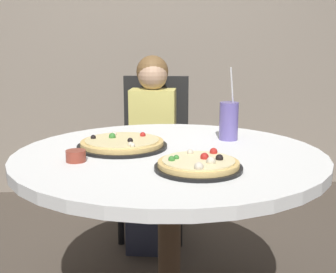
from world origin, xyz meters
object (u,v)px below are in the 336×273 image
object	(u,v)px
pizza_cheese	(122,144)
soda_cup	(229,121)
chair_wooden	(155,146)
pizza_veggie	(199,165)
dining_table	(169,178)
diner_child	(152,161)
sauce_bowl	(76,156)

from	to	relation	value
pizza_cheese	soda_cup	world-z (taller)	soda_cup
chair_wooden	pizza_veggie	world-z (taller)	chair_wooden
dining_table	soda_cup	bearing A→B (deg)	35.43
pizza_veggie	soda_cup	size ratio (longest dim) A/B	0.95
pizza_veggie	diner_child	bearing A→B (deg)	94.42
dining_table	pizza_cheese	distance (m)	0.23
diner_child	pizza_cheese	distance (m)	0.83
chair_wooden	sauce_bowl	xyz separation A→B (m)	(-0.35, -1.13, 0.24)
pizza_veggie	pizza_cheese	bearing A→B (deg)	126.82
diner_child	soda_cup	size ratio (longest dim) A/B	3.53
soda_cup	sauce_bowl	xyz separation A→B (m)	(-0.61, -0.29, -0.06)
pizza_veggie	sauce_bowl	xyz separation A→B (m)	(-0.41, 0.14, 0.00)
pizza_cheese	dining_table	bearing A→B (deg)	-26.78
dining_table	diner_child	bearing A→B (deg)	90.92
dining_table	pizza_veggie	xyz separation A→B (m)	(0.07, -0.24, 0.12)
dining_table	chair_wooden	distance (m)	1.04
chair_wooden	soda_cup	bearing A→B (deg)	-73.02
chair_wooden	soda_cup	xyz separation A→B (m)	(0.26, -0.84, 0.30)
chair_wooden	pizza_veggie	bearing A→B (deg)	-87.55
dining_table	pizza_veggie	size ratio (longest dim) A/B	4.04
chair_wooden	pizza_veggie	xyz separation A→B (m)	(0.05, -1.28, 0.24)
pizza_veggie	sauce_bowl	distance (m)	0.43
soda_cup	pizza_veggie	bearing A→B (deg)	-114.83
dining_table	diner_child	world-z (taller)	diner_child
dining_table	diner_child	distance (m)	0.87
soda_cup	sauce_bowl	distance (m)	0.68
diner_child	chair_wooden	bearing A→B (deg)	80.46
pizza_cheese	soda_cup	size ratio (longest dim) A/B	1.15
diner_child	pizza_veggie	distance (m)	1.13
sauce_bowl	pizza_veggie	bearing A→B (deg)	-19.26
dining_table	chair_wooden	xyz separation A→B (m)	(0.02, 1.03, -0.12)
dining_table	diner_child	size ratio (longest dim) A/B	1.08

